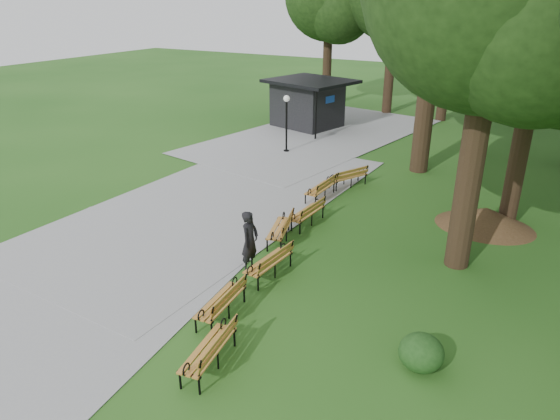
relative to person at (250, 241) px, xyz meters
The scene contains 15 objects.
ground 1.31m from the person, 100.83° to the left, with size 100.00×100.00×0.00m, color #215317.
path 5.79m from the person, 136.83° to the left, with size 12.00×38.00×0.06m, color #959597.
person is the anchor object (origin of this frame).
kiosk 17.92m from the person, 111.50° to the left, with size 4.60×4.00×2.88m, color black, non-canonical shape.
lamp_post 12.31m from the person, 113.99° to the left, with size 0.32×0.32×2.91m.
dirt_mound 8.58m from the person, 50.23° to the left, with size 2.81×2.81×0.71m, color #47301C.
bench_0 4.31m from the person, 69.44° to the right, with size 1.90×0.64×0.88m, color #B47229, non-canonical shape.
bench_1 2.50m from the person, 74.70° to the right, with size 1.90×0.64×0.88m, color #B47229, non-canonical shape.
bench_2 0.81m from the person, ahead, with size 1.90×0.64×0.88m, color #B47229, non-canonical shape.
bench_3 2.15m from the person, 95.30° to the left, with size 1.90×0.64×0.88m, color #B47229, non-canonical shape.
bench_4 3.70m from the person, 90.34° to the left, with size 1.90×0.64×0.88m, color #B47229, non-canonical shape.
bench_5 6.17m from the person, 96.11° to the left, with size 1.90×0.64×0.88m, color #B47229, non-canonical shape.
bench_6 7.97m from the person, 91.75° to the left, with size 1.90×0.64×0.88m, color #B47229, non-canonical shape.
lawn_tree_1 11.05m from the person, 49.87° to the left, with size 5.93×5.93×9.62m.
shrub_2 5.86m from the person, 18.21° to the right, with size 0.97×0.97×0.82m, color #193D14.
Camera 1 is at (7.38, -11.85, 7.44)m, focal length 32.51 mm.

